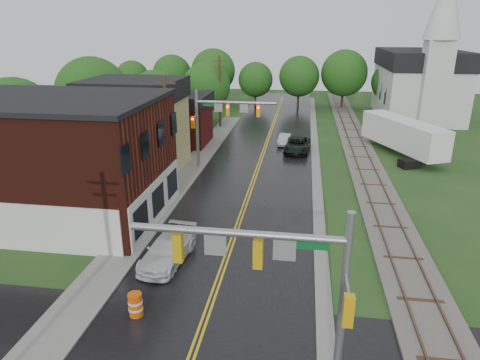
% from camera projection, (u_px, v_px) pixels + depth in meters
% --- Properties ---
extents(main_road, '(10.00, 90.00, 0.02)m').
position_uv_depth(main_road, '(261.00, 160.00, 42.44)').
color(main_road, black).
rests_on(main_road, ground).
extents(curb_right, '(0.80, 70.00, 0.12)m').
position_uv_depth(curb_right, '(315.00, 149.00, 46.34)').
color(curb_right, gray).
rests_on(curb_right, ground).
extents(sidewalk_left, '(2.40, 50.00, 0.12)m').
position_uv_depth(sidewalk_left, '(187.00, 174.00, 38.66)').
color(sidewalk_left, gray).
rests_on(sidewalk_left, ground).
extents(brick_building, '(14.30, 10.30, 8.30)m').
position_uv_depth(brick_building, '(55.00, 159.00, 28.82)').
color(brick_building, '#40140D').
rests_on(brick_building, ground).
extents(yellow_house, '(8.00, 7.00, 6.40)m').
position_uv_depth(yellow_house, '(137.00, 135.00, 39.16)').
color(yellow_house, tan).
rests_on(yellow_house, ground).
extents(darkred_building, '(7.00, 6.00, 4.40)m').
position_uv_depth(darkred_building, '(177.00, 124.00, 47.74)').
color(darkred_building, '#3F0F0C').
rests_on(darkred_building, ground).
extents(church, '(10.40, 18.40, 20.00)m').
position_uv_depth(church, '(421.00, 77.00, 59.75)').
color(church, silver).
rests_on(church, ground).
extents(railroad, '(3.20, 80.00, 0.30)m').
position_uv_depth(railroad, '(358.00, 150.00, 45.67)').
color(railroad, '#59544C').
rests_on(railroad, ground).
extents(traffic_signal_near, '(7.34, 0.30, 7.20)m').
position_uv_depth(traffic_signal_near, '(280.00, 269.00, 14.23)').
color(traffic_signal_near, gray).
rests_on(traffic_signal_near, ground).
extents(traffic_signal_far, '(7.34, 0.43, 7.20)m').
position_uv_depth(traffic_signal_far, '(220.00, 116.00, 38.44)').
color(traffic_signal_far, gray).
rests_on(traffic_signal_far, ground).
extents(utility_pole_b, '(1.80, 0.28, 9.00)m').
position_uv_depth(utility_pole_b, '(167.00, 130.00, 34.34)').
color(utility_pole_b, '#382616').
rests_on(utility_pole_b, ground).
extents(utility_pole_c, '(1.80, 0.28, 9.00)m').
position_uv_depth(utility_pole_c, '(220.00, 91.00, 54.80)').
color(utility_pole_c, '#382616').
rests_on(utility_pole_c, ground).
extents(tree_left_a, '(6.80, 6.80, 8.67)m').
position_uv_depth(tree_left_a, '(17.00, 120.00, 35.93)').
color(tree_left_a, black).
rests_on(tree_left_a, ground).
extents(tree_left_b, '(7.60, 7.60, 9.69)m').
position_uv_depth(tree_left_b, '(94.00, 95.00, 44.74)').
color(tree_left_b, black).
rests_on(tree_left_b, ground).
extents(tree_left_c, '(6.00, 6.00, 7.65)m').
position_uv_depth(tree_left_c, '(157.00, 96.00, 52.04)').
color(tree_left_c, black).
rests_on(tree_left_c, ground).
extents(tree_left_e, '(6.40, 6.40, 8.16)m').
position_uv_depth(tree_left_e, '(207.00, 88.00, 56.82)').
color(tree_left_e, black).
rests_on(tree_left_e, ground).
extents(suv_dark, '(2.86, 5.51, 1.48)m').
position_uv_depth(suv_dark, '(297.00, 145.00, 45.01)').
color(suv_dark, black).
rests_on(suv_dark, ground).
extents(sedan_silver, '(1.54, 3.64, 1.17)m').
position_uv_depth(sedan_silver, '(285.00, 140.00, 47.86)').
color(sedan_silver, '#A5A5AA').
rests_on(sedan_silver, ground).
extents(pickup_white, '(2.55, 5.15, 1.44)m').
position_uv_depth(pickup_white, '(168.00, 250.00, 24.05)').
color(pickup_white, silver).
rests_on(pickup_white, ground).
extents(semi_trailer, '(6.90, 11.41, 3.65)m').
position_uv_depth(semi_trailer, '(403.00, 134.00, 43.45)').
color(semi_trailer, black).
rests_on(semi_trailer, ground).
extents(construction_barrel, '(0.67, 0.67, 1.15)m').
position_uv_depth(construction_barrel, '(136.00, 305.00, 19.57)').
color(construction_barrel, '#D24F09').
rests_on(construction_barrel, ground).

